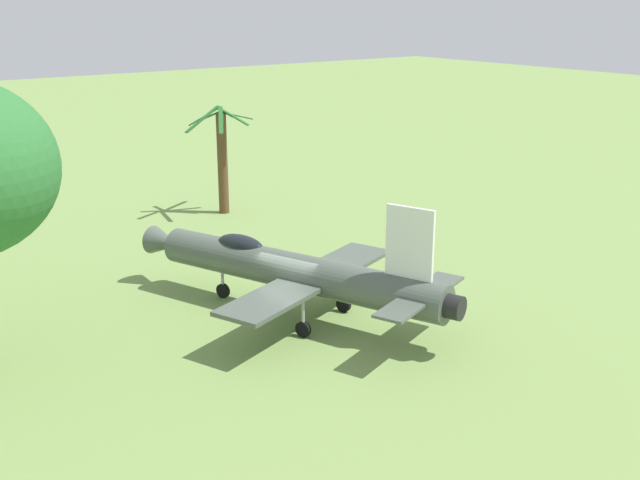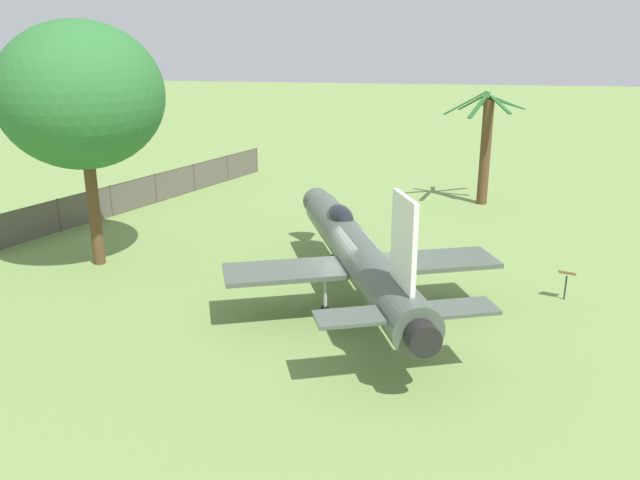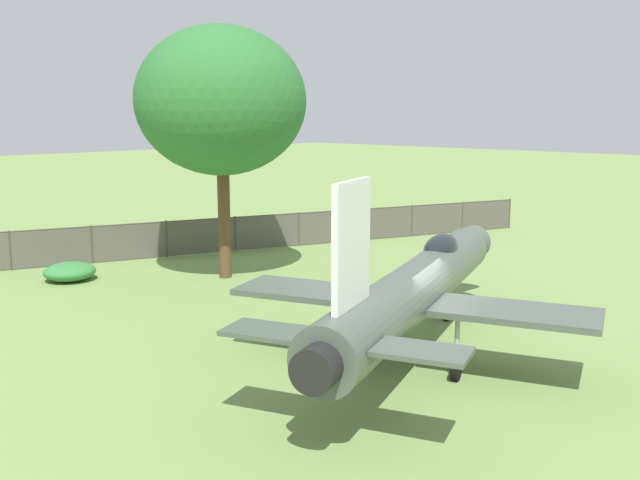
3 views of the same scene
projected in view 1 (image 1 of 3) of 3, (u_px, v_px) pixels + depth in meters
The scene contains 4 objects.
ground_plane at pixel (297, 317), 30.40m from camera, with size 200.00×200.00×0.00m, color #75934C.
display_jet at pixel (290, 269), 30.01m from camera, with size 13.89×9.43×5.13m.
palm_tree at pixel (222, 159), 44.13m from camera, with size 3.67×4.25×6.18m.
info_plaque at pixel (408, 251), 35.56m from camera, with size 0.58×0.70×1.14m.
Camera 1 is at (-23.17, 15.95, 11.94)m, focal length 43.72 mm.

